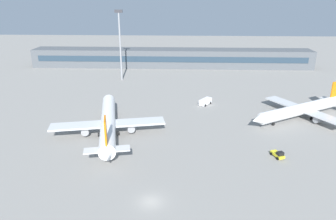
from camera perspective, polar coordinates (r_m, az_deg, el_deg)
ground_plane at (r=94.73m, az=-0.82°, el=-1.69°), size 400.00×400.00×0.00m
terminal_building at (r=163.36m, az=0.63°, el=9.40°), size 140.66×12.13×9.00m
airplane_near at (r=86.27m, az=-10.79°, el=-2.00°), size 30.38×43.00×10.71m
airplane_mid at (r=102.38m, az=22.96°, el=0.11°), size 34.74×25.34×9.64m
baggage_tug_yellow at (r=77.36m, az=19.32°, el=-7.60°), size 2.74×3.89×1.75m
service_van_white at (r=107.60m, az=6.79°, el=1.54°), size 4.66×5.39×2.08m
floodlight_tower_west at (r=136.36m, az=-8.68°, el=12.21°), size 3.20×0.80×29.38m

